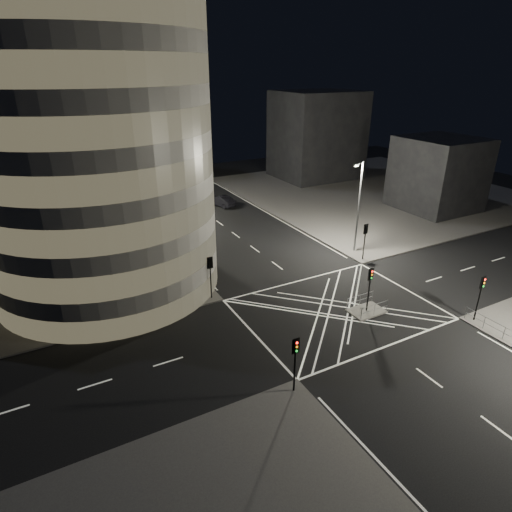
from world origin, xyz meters
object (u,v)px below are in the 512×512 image
street_lamp_left_near (181,225)px  sedan (221,201)px  traffic_signal_fl (210,270)px  traffic_signal_island (370,282)px  street_lamp_left_far (135,182)px  central_island (366,311)px  traffic_signal_nl (295,355)px  traffic_signal_fr (365,235)px  traffic_signal_nr (481,290)px  street_lamp_right_far (358,205)px

street_lamp_left_near → sedan: size_ratio=2.06×
traffic_signal_fl → traffic_signal_island: 13.62m
sedan → street_lamp_left_far: bearing=-12.8°
central_island → street_lamp_left_near: 18.52m
central_island → traffic_signal_island: size_ratio=0.75×
traffic_signal_nl → traffic_signal_fr: (17.60, 13.60, 0.00)m
street_lamp_left_near → street_lamp_left_far: 18.00m
central_island → sedan: 33.33m
traffic_signal_nr → street_lamp_left_far: street_lamp_left_far is taller
traffic_signal_nl → street_lamp_left_far: (-0.64, 36.80, 2.63)m
traffic_signal_fl → street_lamp_left_near: size_ratio=0.40×
traffic_signal_fr → sedan: traffic_signal_fr is taller
traffic_signal_island → sedan: (1.23, 33.30, -2.11)m
traffic_signal_fl → street_lamp_left_near: street_lamp_left_near is taller
traffic_signal_fr → central_island: bearing=-129.3°
street_lamp_right_far → sedan: 24.10m
street_lamp_right_far → central_island: bearing=-125.3°
traffic_signal_nl → traffic_signal_island: 12.03m
traffic_signal_fl → traffic_signal_nl: bearing=-90.0°
street_lamp_left_far → traffic_signal_island: bearing=-70.0°
traffic_signal_nr → traffic_signal_island: (-6.80, 5.30, 0.00)m
traffic_signal_fr → street_lamp_right_far: (0.64, 2.20, 2.63)m
central_island → street_lamp_right_far: 13.98m
street_lamp_left_near → street_lamp_left_far: size_ratio=1.00×
traffic_signal_nr → street_lamp_left_far: 41.15m
traffic_signal_nl → sedan: bearing=72.7°
street_lamp_left_near → sedan: 23.98m
traffic_signal_nl → street_lamp_right_far: 24.27m
traffic_signal_fl → street_lamp_right_far: bearing=6.9°
traffic_signal_nr → street_lamp_right_far: size_ratio=0.40×
sedan → central_island: bearing=67.0°
street_lamp_left_near → traffic_signal_fr: bearing=-15.9°
traffic_signal_island → traffic_signal_nl: bearing=-153.9°
street_lamp_right_far → traffic_signal_fr: bearing=-106.1°
traffic_signal_nr → traffic_signal_fl: bearing=142.3°
traffic_signal_fl → sedan: bearing=64.3°
traffic_signal_fr → traffic_signal_nr: bearing=-90.0°
central_island → traffic_signal_nl: traffic_signal_nl is taller
sedan → traffic_signal_nr: bearing=77.3°
traffic_signal_fl → traffic_signal_island: bearing=-37.5°
traffic_signal_island → street_lamp_left_near: (-11.44, 13.50, 2.63)m
traffic_signal_fl → traffic_signal_fr: (17.60, 0.00, 0.00)m
central_island → street_lamp_left_far: 33.95m
street_lamp_left_far → sedan: 13.64m
traffic_signal_island → street_lamp_left_far: 33.61m
central_island → street_lamp_right_far: bearing=54.7°
central_island → street_lamp_left_near: size_ratio=0.30×
central_island → traffic_signal_fl: traffic_signal_fl is taller
traffic_signal_nl → traffic_signal_nr: bearing=0.0°
traffic_signal_fr → street_lamp_left_near: bearing=164.1°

